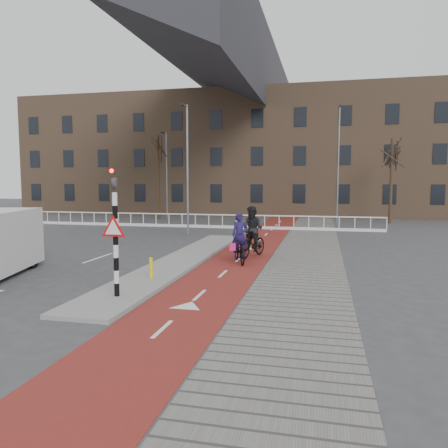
# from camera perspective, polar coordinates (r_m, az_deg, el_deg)

# --- Properties ---
(ground) EXTENTS (120.00, 120.00, 0.00)m
(ground) POSITION_cam_1_polar(r_m,az_deg,el_deg) (14.23, -7.96, -7.87)
(ground) COLOR #38383A
(ground) RESTS_ON ground
(bike_lane) EXTENTS (2.50, 60.00, 0.01)m
(bike_lane) POSITION_cam_1_polar(r_m,az_deg,el_deg) (23.42, 4.27, -2.52)
(bike_lane) COLOR maroon
(bike_lane) RESTS_ON ground
(sidewalk) EXTENTS (3.00, 60.00, 0.01)m
(sidewalk) POSITION_cam_1_polar(r_m,az_deg,el_deg) (23.17, 11.14, -2.69)
(sidewalk) COLOR slate
(sidewalk) RESTS_ON ground
(curb_island) EXTENTS (1.80, 16.00, 0.12)m
(curb_island) POSITION_cam_1_polar(r_m,az_deg,el_deg) (18.14, -5.53, -4.73)
(curb_island) COLOR gray
(curb_island) RESTS_ON ground
(traffic_signal) EXTENTS (0.80, 0.80, 3.68)m
(traffic_signal) POSITION_cam_1_polar(r_m,az_deg,el_deg) (12.31, -14.05, -0.68)
(traffic_signal) COLOR black
(traffic_signal) RESTS_ON curb_island
(bollard) EXTENTS (0.12, 0.12, 0.69)m
(bollard) POSITION_cam_1_polar(r_m,az_deg,el_deg) (14.63, -9.52, -5.66)
(bollard) COLOR #D8D60C
(bollard) RESTS_ON curb_island
(cyclist_near) EXTENTS (1.35, 2.06, 2.02)m
(cyclist_near) POSITION_cam_1_polar(r_m,az_deg,el_deg) (17.68, 2.06, -2.91)
(cyclist_near) COLOR black
(cyclist_near) RESTS_ON bike_lane
(cyclist_far) EXTENTS (1.30, 2.17, 2.22)m
(cyclist_far) POSITION_cam_1_polar(r_m,az_deg,el_deg) (18.95, 3.75, -1.62)
(cyclist_far) COLOR black
(cyclist_far) RESTS_ON bike_lane
(railing) EXTENTS (28.00, 0.10, 0.99)m
(railing) POSITION_cam_1_polar(r_m,az_deg,el_deg) (31.68, -5.50, 0.13)
(railing) COLOR silver
(railing) RESTS_ON ground
(townhouse_row) EXTENTS (46.00, 10.00, 15.90)m
(townhouse_row) POSITION_cam_1_polar(r_m,az_deg,el_deg) (45.85, 2.88, 11.22)
(townhouse_row) COLOR #7F6047
(townhouse_row) RESTS_ON ground
(tree_mid) EXTENTS (0.24, 0.24, 7.23)m
(tree_mid) POSITION_cam_1_polar(r_m,az_deg,el_deg) (38.33, -8.57, 5.99)
(tree_mid) COLOR black
(tree_mid) RESTS_ON ground
(tree_right) EXTENTS (0.24, 0.24, 6.63)m
(tree_right) POSITION_cam_1_polar(r_m,az_deg,el_deg) (36.86, 20.99, 5.24)
(tree_right) COLOR black
(tree_right) RESTS_ON ground
(streetlight_near) EXTENTS (0.12, 0.12, 7.80)m
(streetlight_near) POSITION_cam_1_polar(r_m,az_deg,el_deg) (26.36, -4.78, 6.87)
(streetlight_near) COLOR slate
(streetlight_near) RESTS_ON ground
(streetlight_left) EXTENTS (0.12, 0.12, 7.62)m
(streetlight_left) POSITION_cam_1_polar(r_m,az_deg,el_deg) (39.12, -7.49, 6.28)
(streetlight_left) COLOR slate
(streetlight_left) RESTS_ON ground
(streetlight_right) EXTENTS (0.12, 0.12, 8.92)m
(streetlight_right) POSITION_cam_1_polar(r_m,az_deg,el_deg) (34.35, 14.70, 7.34)
(streetlight_right) COLOR slate
(streetlight_right) RESTS_ON ground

